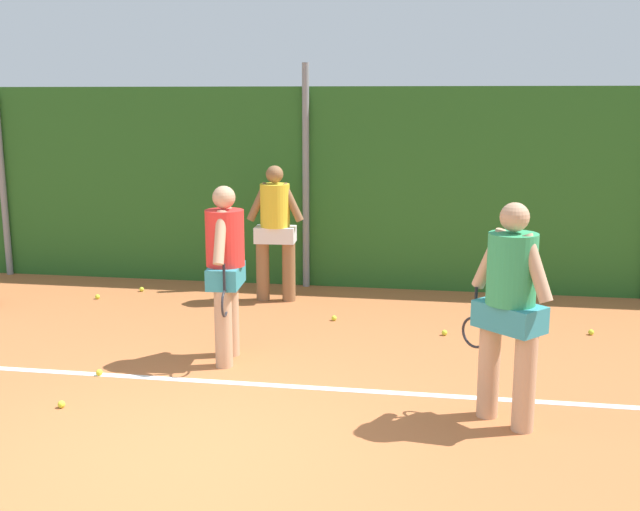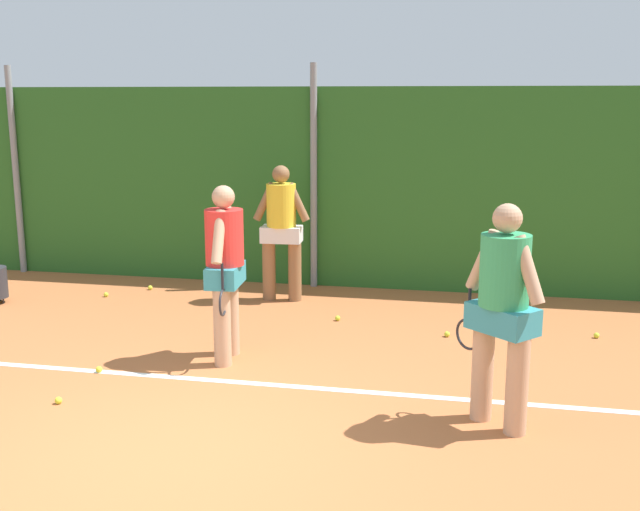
{
  "view_description": "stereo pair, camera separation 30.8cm",
  "coord_description": "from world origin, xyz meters",
  "px_view_note": "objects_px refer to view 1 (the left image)",
  "views": [
    {
      "loc": [
        2.01,
        -5.31,
        2.78
      ],
      "look_at": [
        0.69,
        2.65,
        1.09
      ],
      "focal_mm": 42.9,
      "sensor_mm": 36.0,
      "label": 1
    },
    {
      "loc": [
        2.31,
        -5.26,
        2.78
      ],
      "look_at": [
        0.69,
        2.65,
        1.09
      ],
      "focal_mm": 42.9,
      "sensor_mm": 36.0,
      "label": 2
    }
  ],
  "objects_px": {
    "tennis_ball_13": "(519,303)",
    "player_midcourt": "(226,265)",
    "tennis_ball_11": "(61,404)",
    "player_backcourt_far": "(275,226)",
    "player_foreground_near": "(510,302)",
    "tennis_ball_4": "(142,289)",
    "tennis_ball_1": "(97,297)",
    "tennis_ball_3": "(99,372)",
    "tennis_ball_8": "(485,300)",
    "tennis_ball_0": "(444,333)",
    "tennis_ball_9": "(334,318)",
    "tennis_ball_7": "(591,332)"
  },
  "relations": [
    {
      "from": "tennis_ball_0",
      "to": "player_midcourt",
      "type": "bearing_deg",
      "value": -151.02
    },
    {
      "from": "tennis_ball_4",
      "to": "tennis_ball_13",
      "type": "relative_size",
      "value": 1.0
    },
    {
      "from": "tennis_ball_11",
      "to": "tennis_ball_13",
      "type": "height_order",
      "value": "same"
    },
    {
      "from": "tennis_ball_0",
      "to": "tennis_ball_7",
      "type": "distance_m",
      "value": 1.74
    },
    {
      "from": "tennis_ball_0",
      "to": "tennis_ball_3",
      "type": "distance_m",
      "value": 3.94
    },
    {
      "from": "tennis_ball_7",
      "to": "tennis_ball_0",
      "type": "bearing_deg",
      "value": -170.02
    },
    {
      "from": "tennis_ball_7",
      "to": "player_backcourt_far",
      "type": "bearing_deg",
      "value": 167.02
    },
    {
      "from": "player_backcourt_far",
      "to": "tennis_ball_11",
      "type": "bearing_deg",
      "value": 71.38
    },
    {
      "from": "tennis_ball_13",
      "to": "tennis_ball_9",
      "type": "bearing_deg",
      "value": -155.16
    },
    {
      "from": "player_midcourt",
      "to": "tennis_ball_9",
      "type": "bearing_deg",
      "value": 146.84
    },
    {
      "from": "player_midcourt",
      "to": "tennis_ball_11",
      "type": "height_order",
      "value": "player_midcourt"
    },
    {
      "from": "tennis_ball_13",
      "to": "tennis_ball_0",
      "type": "bearing_deg",
      "value": -123.53
    },
    {
      "from": "player_backcourt_far",
      "to": "tennis_ball_13",
      "type": "distance_m",
      "value": 3.46
    },
    {
      "from": "player_foreground_near",
      "to": "tennis_ball_9",
      "type": "xyz_separation_m",
      "value": [
        -1.9,
        2.8,
        -1.05
      ]
    },
    {
      "from": "tennis_ball_13",
      "to": "player_midcourt",
      "type": "bearing_deg",
      "value": -139.95
    },
    {
      "from": "tennis_ball_0",
      "to": "tennis_ball_11",
      "type": "bearing_deg",
      "value": -141.31
    },
    {
      "from": "player_foreground_near",
      "to": "tennis_ball_1",
      "type": "relative_size",
      "value": 29.17
    },
    {
      "from": "player_midcourt",
      "to": "tennis_ball_4",
      "type": "xyz_separation_m",
      "value": [
        -2.06,
        2.65,
        -1.02
      ]
    },
    {
      "from": "tennis_ball_8",
      "to": "tennis_ball_9",
      "type": "bearing_deg",
      "value": -147.4
    },
    {
      "from": "player_midcourt",
      "to": "tennis_ball_1",
      "type": "distance_m",
      "value": 3.45
    },
    {
      "from": "player_foreground_near",
      "to": "tennis_ball_13",
      "type": "relative_size",
      "value": 29.17
    },
    {
      "from": "player_foreground_near",
      "to": "tennis_ball_7",
      "type": "xyz_separation_m",
      "value": [
        1.19,
        2.71,
        -1.05
      ]
    },
    {
      "from": "tennis_ball_11",
      "to": "player_midcourt",
      "type": "bearing_deg",
      "value": 52.36
    },
    {
      "from": "tennis_ball_0",
      "to": "tennis_ball_11",
      "type": "height_order",
      "value": "same"
    },
    {
      "from": "tennis_ball_0",
      "to": "tennis_ball_4",
      "type": "relative_size",
      "value": 1.0
    },
    {
      "from": "tennis_ball_3",
      "to": "tennis_ball_8",
      "type": "height_order",
      "value": "same"
    },
    {
      "from": "player_midcourt",
      "to": "tennis_ball_3",
      "type": "bearing_deg",
      "value": -65.14
    },
    {
      "from": "player_foreground_near",
      "to": "tennis_ball_4",
      "type": "xyz_separation_m",
      "value": [
        -4.87,
        3.79,
        -1.05
      ]
    },
    {
      "from": "tennis_ball_1",
      "to": "tennis_ball_8",
      "type": "distance_m",
      "value": 5.37
    },
    {
      "from": "player_midcourt",
      "to": "tennis_ball_0",
      "type": "bearing_deg",
      "value": 114.55
    },
    {
      "from": "player_midcourt",
      "to": "tennis_ball_9",
      "type": "relative_size",
      "value": 28.45
    },
    {
      "from": "tennis_ball_7",
      "to": "tennis_ball_8",
      "type": "bearing_deg",
      "value": 132.04
    },
    {
      "from": "tennis_ball_9",
      "to": "player_backcourt_far",
      "type": "bearing_deg",
      "value": 138.0
    },
    {
      "from": "tennis_ball_1",
      "to": "tennis_ball_7",
      "type": "relative_size",
      "value": 1.0
    },
    {
      "from": "player_backcourt_far",
      "to": "tennis_ball_9",
      "type": "xyz_separation_m",
      "value": [
        0.94,
        -0.84,
        -1.02
      ]
    },
    {
      "from": "tennis_ball_1",
      "to": "tennis_ball_13",
      "type": "height_order",
      "value": "same"
    },
    {
      "from": "player_foreground_near",
      "to": "tennis_ball_13",
      "type": "distance_m",
      "value": 4.06
    },
    {
      "from": "player_backcourt_far",
      "to": "tennis_ball_9",
      "type": "relative_size",
      "value": 28.26
    },
    {
      "from": "tennis_ball_4",
      "to": "tennis_ball_11",
      "type": "xyz_separation_m",
      "value": [
        0.92,
        -4.12,
        0.0
      ]
    },
    {
      "from": "player_midcourt",
      "to": "tennis_ball_8",
      "type": "xyz_separation_m",
      "value": [
        2.82,
        2.88,
        -1.02
      ]
    },
    {
      "from": "tennis_ball_1",
      "to": "tennis_ball_4",
      "type": "xyz_separation_m",
      "value": [
        0.45,
        0.5,
        0.0
      ]
    },
    {
      "from": "tennis_ball_8",
      "to": "player_midcourt",
      "type": "bearing_deg",
      "value": -134.43
    },
    {
      "from": "player_backcourt_far",
      "to": "tennis_ball_0",
      "type": "height_order",
      "value": "player_backcourt_far"
    },
    {
      "from": "player_foreground_near",
      "to": "tennis_ball_9",
      "type": "distance_m",
      "value": 3.54
    },
    {
      "from": "player_backcourt_far",
      "to": "tennis_ball_8",
      "type": "relative_size",
      "value": 28.26
    },
    {
      "from": "tennis_ball_1",
      "to": "tennis_ball_3",
      "type": "distance_m",
      "value": 3.11
    },
    {
      "from": "tennis_ball_7",
      "to": "player_midcourt",
      "type": "bearing_deg",
      "value": -158.61
    },
    {
      "from": "tennis_ball_1",
      "to": "tennis_ball_11",
      "type": "height_order",
      "value": "same"
    },
    {
      "from": "tennis_ball_0",
      "to": "tennis_ball_1",
      "type": "height_order",
      "value": "same"
    },
    {
      "from": "player_backcourt_far",
      "to": "tennis_ball_13",
      "type": "bearing_deg",
      "value": -178.77
    }
  ]
}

